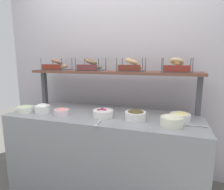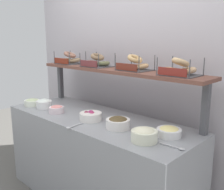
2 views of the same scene
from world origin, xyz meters
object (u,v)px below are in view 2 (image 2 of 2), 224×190
at_px(serving_spoon_by_edge, 176,147).
at_px(bowl_cream_cheese, 44,104).
at_px(bagel_basket_plain, 180,69).
at_px(bowl_beet_salad, 91,116).
at_px(bowl_chocolate_spread, 118,123).
at_px(bagel_basket_poppy, 97,62).
at_px(bowl_scallion_spread, 32,102).
at_px(bowl_lox_spread, 57,109).
at_px(bagel_basket_sesame, 134,65).
at_px(bowl_egg_salad, 169,132).
at_px(serving_spoon_near_plate, 72,127).
at_px(bagel_basket_everything, 70,60).
at_px(bowl_potato_salad, 144,135).

bearing_deg(serving_spoon_by_edge, bowl_cream_cheese, -178.41).
bearing_deg(bagel_basket_plain, bowl_beet_salad, -151.91).
distance_m(bowl_chocolate_spread, bagel_basket_poppy, 0.80).
height_order(bowl_scallion_spread, bowl_lox_spread, same).
bearing_deg(bowl_beet_salad, serving_spoon_by_edge, -1.34).
height_order(bagel_basket_sesame, bagel_basket_plain, bagel_basket_sesame).
height_order(bowl_cream_cheese, bowl_beet_salad, bowl_cream_cheese).
bearing_deg(bagel_basket_plain, bowl_egg_salad, -74.89).
xyz_separation_m(serving_spoon_near_plate, bagel_basket_everything, (-0.76, 0.58, 0.47)).
bearing_deg(bowl_lox_spread, bowl_cream_cheese, 177.45).
bearing_deg(bagel_basket_poppy, bagel_basket_everything, -179.90).
bearing_deg(bagel_basket_poppy, bowl_lox_spread, -109.03).
bearing_deg(bagel_basket_plain, bagel_basket_poppy, -179.46).
distance_m(bagel_basket_everything, bagel_basket_plain, 1.38).
bearing_deg(bowl_potato_salad, bagel_basket_poppy, 155.81).
bearing_deg(bagel_basket_poppy, bagel_basket_sesame, 2.97).
bearing_deg(bowl_chocolate_spread, bowl_lox_spread, -173.56).
xyz_separation_m(bowl_lox_spread, serving_spoon_near_plate, (0.45, -0.16, -0.03)).
relative_size(bowl_potato_salad, serving_spoon_near_plate, 1.07).
xyz_separation_m(bagel_basket_poppy, bagel_basket_plain, (0.93, 0.01, 0.00)).
bearing_deg(bowl_chocolate_spread, serving_spoon_by_edge, -3.15).
distance_m(bowl_beet_salad, bagel_basket_everything, 0.91).
bearing_deg(bowl_chocolate_spread, serving_spoon_near_plate, -139.09).
relative_size(bagel_basket_everything, bagel_basket_sesame, 1.00).
xyz_separation_m(bowl_lox_spread, bagel_basket_poppy, (0.14, 0.42, 0.44)).
height_order(bowl_chocolate_spread, serving_spoon_near_plate, bowl_chocolate_spread).
bearing_deg(bowl_chocolate_spread, bowl_egg_salad, 18.03).
xyz_separation_m(bowl_scallion_spread, bagel_basket_plain, (1.51, 0.44, 0.44)).
distance_m(bowl_potato_salad, bagel_basket_plain, 0.60).
bearing_deg(bagel_basket_poppy, serving_spoon_by_edge, -17.66).
height_order(bowl_cream_cheese, serving_spoon_by_edge, bowl_cream_cheese).
relative_size(serving_spoon_by_edge, bagel_basket_sesame, 0.63).
bearing_deg(bagel_basket_everything, bowl_potato_salad, -16.70).
bearing_deg(bowl_egg_salad, bowl_potato_salad, -109.87).
height_order(bowl_potato_salad, bagel_basket_everything, bagel_basket_everything).
height_order(bowl_chocolate_spread, bagel_basket_plain, bagel_basket_plain).
relative_size(bowl_cream_cheese, bowl_scallion_spread, 0.95).
height_order(bowl_egg_salad, serving_spoon_by_edge, bowl_egg_salad).
relative_size(serving_spoon_by_edge, bagel_basket_everything, 0.63).
distance_m(bowl_egg_salad, bowl_beet_salad, 0.73).
relative_size(bowl_cream_cheese, bagel_basket_poppy, 0.55).
bearing_deg(bowl_egg_salad, bagel_basket_everything, 171.96).
relative_size(bowl_chocolate_spread, bowl_lox_spread, 1.31).
relative_size(bowl_scallion_spread, bagel_basket_plain, 0.57).
relative_size(bowl_lox_spread, bagel_basket_sesame, 0.52).
xyz_separation_m(bowl_egg_salad, bagel_basket_plain, (-0.06, 0.21, 0.44)).
bearing_deg(bagel_basket_poppy, bowl_chocolate_spread, -29.33).
distance_m(bowl_cream_cheese, bowl_potato_salad, 1.30).
distance_m(bowl_egg_salad, bowl_lox_spread, 1.15).
distance_m(bowl_beet_salad, serving_spoon_near_plate, 0.24).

